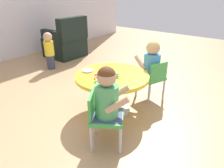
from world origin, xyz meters
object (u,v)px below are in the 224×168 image
at_px(toddler_standing, 49,50).
at_px(craft_scissors, 109,72).
at_px(seated_child_left, 107,94).
at_px(seated_child_right, 152,60).
at_px(craft_table, 112,84).
at_px(child_chair_left, 103,116).
at_px(rolling_pin, 113,74).
at_px(child_chair_right, 152,78).
at_px(armchair_dark, 66,42).

bearing_deg(toddler_standing, craft_scissors, -103.71).
xyz_separation_m(seated_child_left, toddler_standing, (0.95, 2.13, -0.17)).
bearing_deg(craft_scissors, seated_child_right, -26.05).
bearing_deg(craft_table, seated_child_right, -19.09).
xyz_separation_m(craft_table, child_chair_left, (-0.53, -0.31, -0.05)).
height_order(toddler_standing, rolling_pin, toddler_standing).
xyz_separation_m(seated_child_left, child_chair_right, (1.06, 0.10, -0.23)).
bearing_deg(seated_child_left, child_chair_right, 5.58).
height_order(child_chair_left, rolling_pin, child_chair_left).
distance_m(seated_child_left, toddler_standing, 2.34).
xyz_separation_m(craft_table, child_chair_right, (0.56, -0.24, -0.05)).
distance_m(craft_table, seated_child_right, 0.63).
height_order(craft_table, armchair_dark, armchair_dark).
distance_m(armchair_dark, toddler_standing, 0.79).
bearing_deg(seated_child_right, rolling_pin, 164.80).
relative_size(child_chair_right, armchair_dark, 0.63).
distance_m(armchair_dark, craft_scissors, 2.37).
height_order(armchair_dark, toddler_standing, armchair_dark).
relative_size(child_chair_left, seated_child_right, 1.05).
xyz_separation_m(child_chair_left, seated_child_right, (1.10, 0.11, 0.23)).
relative_size(child_chair_left, seated_child_left, 1.05).
height_order(seated_child_right, armchair_dark, armchair_dark).
xyz_separation_m(child_chair_left, rolling_pin, (0.49, 0.27, 0.19)).
distance_m(seated_child_right, toddler_standing, 2.00).
relative_size(craft_table, child_chair_left, 1.59).
distance_m(craft_table, child_chair_right, 0.61).
distance_m(craft_table, toddler_standing, 1.84).
bearing_deg(seated_child_right, child_chair_right, -109.58).
height_order(armchair_dark, rolling_pin, armchair_dark).
bearing_deg(child_chair_right, child_chair_left, -176.28).
relative_size(craft_table, toddler_standing, 1.27).
distance_m(seated_child_right, craft_scissors, 0.61).
bearing_deg(toddler_standing, armchair_dark, 27.19).
bearing_deg(craft_scissors, craft_table, -114.67).
bearing_deg(craft_table, seated_child_left, -145.94).
distance_m(child_chair_left, toddler_standing, 2.31).
relative_size(craft_table, seated_child_right, 1.67).
relative_size(seated_child_left, seated_child_right, 1.00).
bearing_deg(child_chair_right, toddler_standing, 93.12).
relative_size(child_chair_left, toddler_standing, 0.80).
bearing_deg(rolling_pin, seated_child_right, -15.20).
xyz_separation_m(craft_table, armchair_dark, (1.15, 2.15, -0.04)).
relative_size(seated_child_right, toddler_standing, 0.76).
bearing_deg(armchair_dark, child_chair_left, -124.36).
distance_m(child_chair_right, armchair_dark, 2.46).
distance_m(armchair_dark, rolling_pin, 2.49).
relative_size(child_chair_right, seated_child_right, 1.05).
height_order(child_chair_left, armchair_dark, armchair_dark).
height_order(seated_child_left, toddler_standing, seated_child_left).
bearing_deg(toddler_standing, rolling_pin, -104.81).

